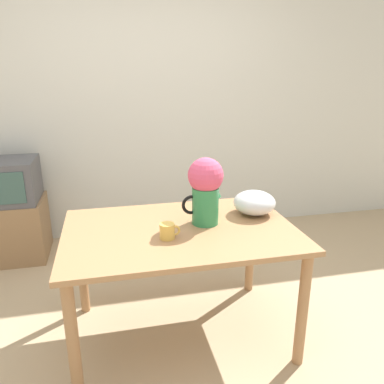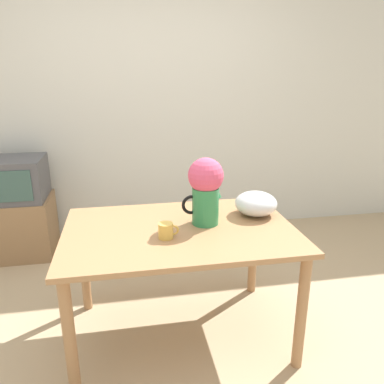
{
  "view_description": "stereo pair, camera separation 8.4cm",
  "coord_description": "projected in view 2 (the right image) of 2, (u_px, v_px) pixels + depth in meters",
  "views": [
    {
      "loc": [
        -0.31,
        -1.78,
        1.59
      ],
      "look_at": [
        0.14,
        0.22,
        0.93
      ],
      "focal_mm": 35.0,
      "sensor_mm": 36.0,
      "label": 1
    },
    {
      "loc": [
        -0.23,
        -1.8,
        1.59
      ],
      "look_at": [
        0.14,
        0.22,
        0.93
      ],
      "focal_mm": 35.0,
      "sensor_mm": 36.0,
      "label": 2
    }
  ],
  "objects": [
    {
      "name": "tv_set",
      "position": [
        12.0,
        179.0,
        3.21
      ],
      "size": [
        0.54,
        0.47,
        0.36
      ],
      "color": "#4C4C51",
      "rests_on": "tv_stand"
    },
    {
      "name": "table",
      "position": [
        180.0,
        243.0,
        2.19
      ],
      "size": [
        1.32,
        0.89,
        0.73
      ],
      "color": "#A3754C",
      "rests_on": "ground_plane"
    },
    {
      "name": "ground_plane",
      "position": [
        175.0,
        353.0,
        2.21
      ],
      "size": [
        12.0,
        12.0,
        0.0
      ],
      "primitive_type": "plane",
      "color": "tan"
    },
    {
      "name": "coffee_mug",
      "position": [
        166.0,
        231.0,
        2.02
      ],
      "size": [
        0.11,
        0.08,
        0.09
      ],
      "color": "gold",
      "rests_on": "table"
    },
    {
      "name": "wall_back",
      "position": [
        146.0,
        103.0,
        3.56
      ],
      "size": [
        8.0,
        0.05,
        2.6
      ],
      "color": "silver",
      "rests_on": "ground_plane"
    },
    {
      "name": "flower_vase",
      "position": [
        206.0,
        187.0,
        2.16
      ],
      "size": [
        0.24,
        0.21,
        0.4
      ],
      "color": "#2D844C",
      "rests_on": "table"
    },
    {
      "name": "tv_stand",
      "position": [
        19.0,
        227.0,
        3.35
      ],
      "size": [
        0.59,
        0.49,
        0.52
      ],
      "color": "#8E6B47",
      "rests_on": "ground_plane"
    },
    {
      "name": "white_bowl",
      "position": [
        256.0,
        203.0,
        2.34
      ],
      "size": [
        0.26,
        0.26,
        0.15
      ],
      "color": "silver",
      "rests_on": "table"
    }
  ]
}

